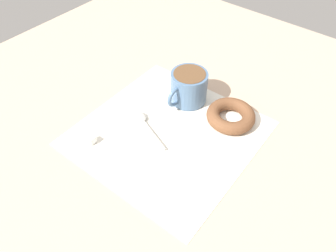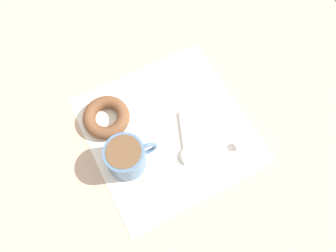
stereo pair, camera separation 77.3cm
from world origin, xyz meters
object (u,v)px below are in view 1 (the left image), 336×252
Objects in this scene: sugar_cube at (91,139)px; donut at (231,116)px; spoon at (144,121)px; coffee_cup at (188,87)px.

donut is at bearing 51.05° from sugar_cube.
sugar_cube is (-4.73, -11.16, 0.37)cm from spoon.
coffee_cup is 24.93cm from sugar_cube.
sugar_cube is (-19.22, -23.78, -0.69)cm from donut.
donut is 0.85× the size of spoon.
coffee_cup reaches higher than sugar_cube.
coffee_cup is 11.85cm from donut.
donut is 7.01× the size of sugar_cube.
coffee_cup is at bearing -178.72° from donut.
coffee_cup reaches higher than donut.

